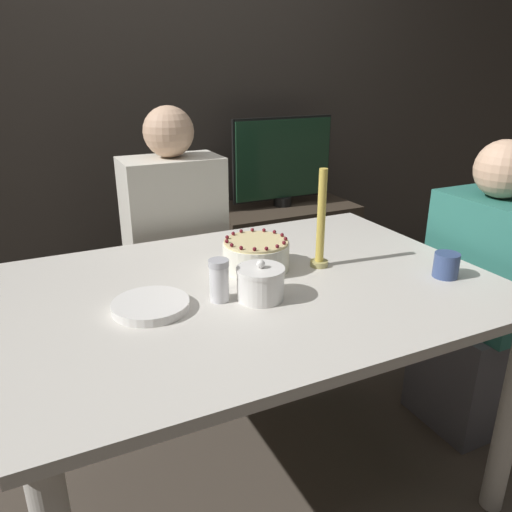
% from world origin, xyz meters
% --- Properties ---
extents(ground_plane, '(12.00, 12.00, 0.00)m').
position_xyz_m(ground_plane, '(0.00, 0.00, 0.00)').
color(ground_plane, '#4C4238').
extents(wall_behind, '(8.00, 0.05, 2.60)m').
position_xyz_m(wall_behind, '(0.00, 1.40, 1.30)').
color(wall_behind, '#38332D').
rests_on(wall_behind, ground_plane).
extents(dining_table, '(1.41, 1.02, 0.75)m').
position_xyz_m(dining_table, '(0.00, 0.00, 0.64)').
color(dining_table, beige).
rests_on(dining_table, ground_plane).
extents(cake, '(0.21, 0.21, 0.11)m').
position_xyz_m(cake, '(0.04, 0.10, 0.80)').
color(cake, white).
rests_on(cake, dining_table).
extents(sugar_bowl, '(0.14, 0.14, 0.12)m').
position_xyz_m(sugar_bowl, '(-0.04, -0.10, 0.80)').
color(sugar_bowl, white).
rests_on(sugar_bowl, dining_table).
extents(sugar_shaker, '(0.06, 0.06, 0.12)m').
position_xyz_m(sugar_shaker, '(-0.15, -0.06, 0.81)').
color(sugar_shaker, white).
rests_on(sugar_shaker, dining_table).
extents(plate_stack, '(0.21, 0.21, 0.02)m').
position_xyz_m(plate_stack, '(-0.34, -0.04, 0.76)').
color(plate_stack, white).
rests_on(plate_stack, dining_table).
extents(candle, '(0.06, 0.06, 0.32)m').
position_xyz_m(candle, '(0.24, 0.03, 0.88)').
color(candle, tan).
rests_on(candle, dining_table).
extents(cup, '(0.08, 0.08, 0.08)m').
position_xyz_m(cup, '(0.55, -0.21, 0.79)').
color(cup, '#384C7F').
rests_on(cup, dining_table).
extents(person_man_blue_shirt, '(0.40, 0.34, 1.22)m').
position_xyz_m(person_man_blue_shirt, '(-0.05, 0.71, 0.53)').
color(person_man_blue_shirt, '#595960').
rests_on(person_man_blue_shirt, ground_plane).
extents(person_woman_floral, '(0.34, 0.40, 1.13)m').
position_xyz_m(person_woman_floral, '(0.90, -0.07, 0.49)').
color(person_woman_floral, '#595960').
rests_on(person_woman_floral, ground_plane).
extents(side_cabinet, '(0.79, 0.45, 0.63)m').
position_xyz_m(side_cabinet, '(0.70, 1.13, 0.32)').
color(side_cabinet, '#382D23').
rests_on(side_cabinet, ground_plane).
extents(tv_monitor, '(0.59, 0.10, 0.48)m').
position_xyz_m(tv_monitor, '(0.70, 1.14, 0.88)').
color(tv_monitor, black).
rests_on(tv_monitor, side_cabinet).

